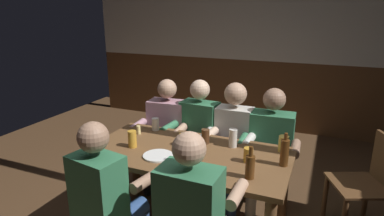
% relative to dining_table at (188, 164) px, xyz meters
% --- Properties ---
extents(back_wall_upper, '(5.98, 0.12, 1.23)m').
position_rel_dining_table_xyz_m(back_wall_upper, '(0.00, 2.97, 1.08)').
color(back_wall_upper, beige).
extents(back_wall_wainscot, '(5.98, 0.12, 1.11)m').
position_rel_dining_table_xyz_m(back_wall_wainscot, '(0.00, 2.97, -0.09)').
color(back_wall_wainscot, brown).
rests_on(back_wall_wainscot, ground_plane).
extents(dining_table, '(1.65, 0.86, 0.76)m').
position_rel_dining_table_xyz_m(dining_table, '(0.00, 0.00, 0.00)').
color(dining_table, brown).
rests_on(dining_table, ground_plane).
extents(person_0, '(0.57, 0.55, 1.18)m').
position_rel_dining_table_xyz_m(person_0, '(-0.55, 0.66, 0.01)').
color(person_0, '#B78493').
rests_on(person_0, ground_plane).
extents(person_1, '(0.54, 0.53, 1.21)m').
position_rel_dining_table_xyz_m(person_1, '(-0.19, 0.66, 0.02)').
color(person_1, '#33724C').
rests_on(person_1, ground_plane).
extents(person_2, '(0.49, 0.52, 1.21)m').
position_rel_dining_table_xyz_m(person_2, '(0.19, 0.65, 0.02)').
color(person_2, silver).
rests_on(person_2, ground_plane).
extents(person_3, '(0.56, 0.53, 1.19)m').
position_rel_dining_table_xyz_m(person_3, '(0.56, 0.66, 0.01)').
color(person_3, '#33724C').
rests_on(person_3, ground_plane).
extents(person_4, '(0.53, 0.58, 1.21)m').
position_rel_dining_table_xyz_m(person_4, '(-0.32, -0.66, 0.01)').
color(person_4, '#33724C').
rests_on(person_4, ground_plane).
extents(person_5, '(0.51, 0.52, 1.24)m').
position_rel_dining_table_xyz_m(person_5, '(0.33, -0.66, 0.03)').
color(person_5, '#33724C').
rests_on(person_5, ground_plane).
extents(chair_empty_near_right, '(0.58, 0.58, 0.88)m').
position_rel_dining_table_xyz_m(chair_empty_near_right, '(1.41, 0.61, -0.17)').
color(chair_empty_near_right, brown).
rests_on(chair_empty_near_right, ground_plane).
extents(table_candle, '(0.04, 0.04, 0.08)m').
position_rel_dining_table_xyz_m(table_candle, '(-0.58, 0.18, 0.15)').
color(table_candle, '#F9E08C').
rests_on(table_candle, dining_table).
extents(plate_0, '(0.24, 0.24, 0.01)m').
position_rel_dining_table_xyz_m(plate_0, '(-0.18, -0.18, 0.12)').
color(plate_0, white).
rests_on(plate_0, dining_table).
extents(bottle_0, '(0.06, 0.06, 0.23)m').
position_rel_dining_table_xyz_m(bottle_0, '(0.57, -0.24, 0.21)').
color(bottle_0, '#593314').
rests_on(bottle_0, dining_table).
extents(bottle_1, '(0.06, 0.06, 0.26)m').
position_rel_dining_table_xyz_m(bottle_1, '(0.12, -0.23, 0.21)').
color(bottle_1, red).
rests_on(bottle_1, dining_table).
extents(bottle_2, '(0.06, 0.06, 0.26)m').
position_rel_dining_table_xyz_m(bottle_2, '(0.76, 0.05, 0.22)').
color(bottle_2, '#593314').
rests_on(bottle_2, dining_table).
extents(pint_glass_0, '(0.08, 0.08, 0.10)m').
position_rel_dining_table_xyz_m(pint_glass_0, '(-0.08, 0.10, 0.17)').
color(pint_glass_0, gold).
rests_on(pint_glass_0, dining_table).
extents(pint_glass_1, '(0.08, 0.08, 0.13)m').
position_rel_dining_table_xyz_m(pint_glass_1, '(0.72, 0.31, 0.18)').
color(pint_glass_1, '#E5C64C').
rests_on(pint_glass_1, dining_table).
extents(pint_glass_2, '(0.07, 0.07, 0.16)m').
position_rel_dining_table_xyz_m(pint_glass_2, '(0.31, 0.24, 0.19)').
color(pint_glass_2, white).
rests_on(pint_glass_2, dining_table).
extents(pint_glass_3, '(0.07, 0.07, 0.14)m').
position_rel_dining_table_xyz_m(pint_glass_3, '(-0.46, -0.10, 0.19)').
color(pint_glass_3, gold).
rests_on(pint_glass_3, dining_table).
extents(pint_glass_4, '(0.07, 0.07, 0.11)m').
position_rel_dining_table_xyz_m(pint_glass_4, '(0.50, -0.00, 0.17)').
color(pint_glass_4, gold).
rests_on(pint_glass_4, dining_table).
extents(pint_glass_5, '(0.07, 0.07, 0.12)m').
position_rel_dining_table_xyz_m(pint_glass_5, '(-0.49, 0.33, 0.17)').
color(pint_glass_5, white).
rests_on(pint_glass_5, dining_table).
extents(pint_glass_6, '(0.07, 0.07, 0.13)m').
position_rel_dining_table_xyz_m(pint_glass_6, '(0.07, 0.22, 0.18)').
color(pint_glass_6, '#4C2D19').
rests_on(pint_glass_6, dining_table).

